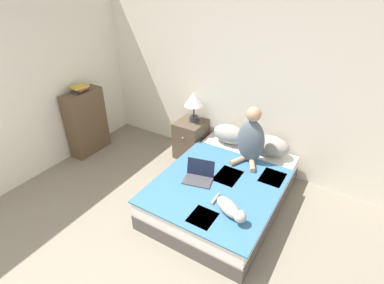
{
  "coord_description": "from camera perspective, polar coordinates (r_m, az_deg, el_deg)",
  "views": [
    {
      "loc": [
        1.41,
        -0.43,
        2.66
      ],
      "look_at": [
        -0.26,
        2.28,
        0.76
      ],
      "focal_mm": 28.0,
      "sensor_mm": 36.0,
      "label": 1
    }
  ],
  "objects": [
    {
      "name": "laptop_open",
      "position": [
        3.63,
        1.29,
        -6.5
      ],
      "size": [
        0.39,
        0.33,
        0.23
      ],
      "rotation": [
        0.0,
        0.0,
        0.24
      ],
      "color": "#424247",
      "rests_on": "bed"
    },
    {
      "name": "pillow_far",
      "position": [
        4.18,
        14.81,
        -0.65
      ],
      "size": [
        0.49,
        0.3,
        0.27
      ],
      "color": "gray",
      "rests_on": "bed"
    },
    {
      "name": "wall_side",
      "position": [
        4.54,
        -28.61,
        9.32
      ],
      "size": [
        0.05,
        4.29,
        2.55
      ],
      "color": "silver",
      "rests_on": "ground_plane"
    },
    {
      "name": "bed",
      "position": [
        3.85,
        5.94,
        -9.05
      ],
      "size": [
        1.41,
        1.93,
        0.41
      ],
      "color": "#4C4742",
      "rests_on": "ground_plane"
    },
    {
      "name": "cat_tabby",
      "position": [
        3.17,
        7.35,
        -12.54
      ],
      "size": [
        0.46,
        0.35,
        0.18
      ],
      "rotation": [
        0.0,
        0.0,
        -0.48
      ],
      "color": "#A8A399",
      "rests_on": "bed"
    },
    {
      "name": "bookshelf",
      "position": [
        5.0,
        -19.46,
        3.55
      ],
      "size": [
        0.24,
        0.64,
        1.03
      ],
      "color": "brown",
      "rests_on": "ground_plane"
    },
    {
      "name": "nightstand",
      "position": [
        4.69,
        -0.21,
        0.61
      ],
      "size": [
        0.42,
        0.47,
        0.6
      ],
      "color": "brown",
      "rests_on": "ground_plane"
    },
    {
      "name": "table_lamp",
      "position": [
        4.43,
        0.35,
        7.89
      ],
      "size": [
        0.28,
        0.28,
        0.47
      ],
      "color": "#38383D",
      "rests_on": "nightstand"
    },
    {
      "name": "pillow_near",
      "position": [
        4.36,
        7.19,
        1.55
      ],
      "size": [
        0.49,
        0.3,
        0.27
      ],
      "color": "gray",
      "rests_on": "bed"
    },
    {
      "name": "wall_back",
      "position": [
        4.23,
        10.57,
        11.21
      ],
      "size": [
        5.73,
        0.05,
        2.55
      ],
      "color": "silver",
      "rests_on": "ground_plane"
    },
    {
      "name": "person_sitting",
      "position": [
        3.88,
        11.15,
        0.6
      ],
      "size": [
        0.37,
        0.35,
        0.77
      ],
      "color": "slate",
      "rests_on": "bed"
    },
    {
      "name": "book_stack_top",
      "position": [
        4.79,
        -20.61,
        9.54
      ],
      "size": [
        0.21,
        0.25,
        0.09
      ],
      "color": "#2D2D33",
      "rests_on": "bookshelf"
    }
  ]
}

